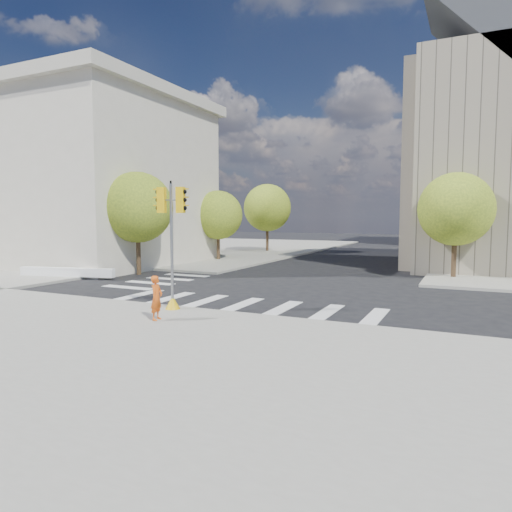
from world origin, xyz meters
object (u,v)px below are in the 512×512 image
(lamp_far, at_px, (468,206))
(photographer, at_px, (157,298))
(lamp_near, at_px, (466,202))
(planter_wall, at_px, (67,272))
(traffic_signal, at_px, (172,255))

(lamp_far, height_order, photographer, lamp_far)
(lamp_near, relative_size, planter_wall, 1.35)
(lamp_near, distance_m, photographer, 22.62)
(photographer, bearing_deg, lamp_far, -23.92)
(lamp_near, xyz_separation_m, planter_wall, (-21.00, -13.39, -4.18))
(lamp_near, xyz_separation_m, lamp_far, (0.00, 14.00, 0.00))
(lamp_near, bearing_deg, traffic_signal, -117.70)
(traffic_signal, xyz_separation_m, planter_wall, (-11.23, 5.21, -1.80))
(lamp_near, bearing_deg, photographer, -114.22)
(lamp_far, xyz_separation_m, planter_wall, (-21.00, -27.39, -4.18))
(traffic_signal, height_order, planter_wall, traffic_signal)
(photographer, height_order, planter_wall, photographer)
(lamp_far, height_order, traffic_signal, lamp_far)
(photographer, bearing_deg, lamp_near, -33.22)
(traffic_signal, xyz_separation_m, photographer, (0.61, -1.75, -1.29))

